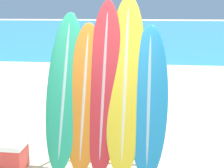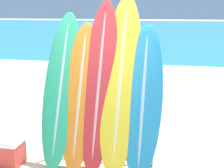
{
  "view_description": "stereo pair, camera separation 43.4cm",
  "coord_description": "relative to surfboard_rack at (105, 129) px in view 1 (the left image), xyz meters",
  "views": [
    {
      "loc": [
        0.97,
        -3.51,
        2.14
      ],
      "look_at": [
        0.35,
        1.41,
        0.98
      ],
      "focal_mm": 50.0,
      "sensor_mm": 36.0,
      "label": 1
    },
    {
      "loc": [
        1.4,
        -3.44,
        2.14
      ],
      "look_at": [
        0.35,
        1.41,
        0.98
      ],
      "focal_mm": 50.0,
      "sensor_mm": 36.0,
      "label": 2
    }
  ],
  "objects": [
    {
      "name": "cooler_box",
      "position": [
        -1.32,
        -0.37,
        -0.3
      ],
      "size": [
        0.54,
        0.35,
        0.41
      ],
      "color": "red",
      "rests_on": "ground_plane"
    },
    {
      "name": "person_mid_beach",
      "position": [
        -1.28,
        5.08,
        0.47
      ],
      "size": [
        0.3,
        0.25,
        1.8
      ],
      "rotation": [
        0.0,
        0.0,
        3.49
      ],
      "color": "beige",
      "rests_on": "ground_plane"
    },
    {
      "name": "surfboard_slot_2",
      "position": [
        -0.02,
        0.06,
        0.65
      ],
      "size": [
        0.49,
        1.03,
        2.32
      ],
      "color": "red",
      "rests_on": "ground_plane"
    },
    {
      "name": "person_far_right",
      "position": [
        -1.82,
        7.22,
        0.38
      ],
      "size": [
        0.22,
        0.27,
        1.64
      ],
      "rotation": [
        0.0,
        0.0,
        4.94
      ],
      "color": "beige",
      "rests_on": "ground_plane"
    },
    {
      "name": "surfboard_slot_4",
      "position": [
        0.61,
        -0.02,
        0.48
      ],
      "size": [
        0.52,
        0.94,
        1.97
      ],
      "color": "teal",
      "rests_on": "ground_plane"
    },
    {
      "name": "person_near_water",
      "position": [
        -0.61,
        2.81,
        0.41
      ],
      "size": [
        0.28,
        0.22,
        1.68
      ],
      "rotation": [
        0.0,
        0.0,
        0.24
      ],
      "color": "#846047",
      "rests_on": "ground_plane"
    },
    {
      "name": "person_far_left",
      "position": [
        0.36,
        2.27,
        0.32
      ],
      "size": [
        0.25,
        0.26,
        1.52
      ],
      "rotation": [
        0.0,
        0.0,
        0.9
      ],
      "color": "tan",
      "rests_on": "ground_plane"
    },
    {
      "name": "surfboard_slot_3",
      "position": [
        0.28,
        0.08,
        0.68
      ],
      "size": [
        0.56,
        1.15,
        2.38
      ],
      "color": "yellow",
      "rests_on": "ground_plane"
    },
    {
      "name": "ocean_water",
      "position": [
        -0.35,
        37.52,
        -0.51
      ],
      "size": [
        120.0,
        60.0,
        0.01
      ],
      "color": "teal",
      "rests_on": "ground_plane"
    },
    {
      "name": "surfboard_rack",
      "position": [
        0.0,
        0.0,
        0.0
      ],
      "size": [
        1.53,
        0.04,
        0.96
      ],
      "color": "slate",
      "rests_on": "ground_plane"
    },
    {
      "name": "surfboard_slot_1",
      "position": [
        -0.29,
        -0.0,
        0.49
      ],
      "size": [
        0.51,
        0.88,
        1.99
      ],
      "color": "orange",
      "rests_on": "ground_plane"
    },
    {
      "name": "surfboard_slot_0",
      "position": [
        -0.58,
        0.03,
        0.56
      ],
      "size": [
        0.51,
        0.99,
        2.14
      ],
      "color": "#289E70",
      "rests_on": "ground_plane"
    }
  ]
}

